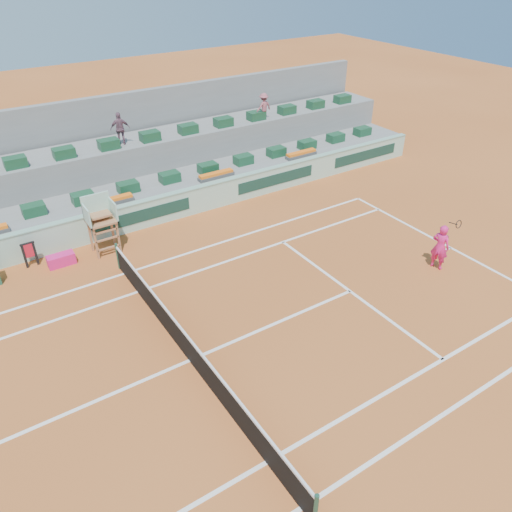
% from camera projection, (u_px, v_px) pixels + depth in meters
% --- Properties ---
extents(ground, '(90.00, 90.00, 0.00)m').
position_uv_depth(ground, '(190.00, 361.00, 14.92)').
color(ground, '#A54F20').
rests_on(ground, ground).
extents(seating_tier_lower, '(36.00, 4.00, 1.20)m').
position_uv_depth(seating_tier_lower, '(80.00, 207.00, 22.17)').
color(seating_tier_lower, gray).
rests_on(seating_tier_lower, ground).
extents(seating_tier_upper, '(36.00, 2.40, 2.60)m').
position_uv_depth(seating_tier_upper, '(67.00, 180.00, 22.93)').
color(seating_tier_upper, gray).
rests_on(seating_tier_upper, ground).
extents(stadium_back_wall, '(36.00, 0.40, 4.40)m').
position_uv_depth(stadium_back_wall, '(54.00, 151.00, 23.58)').
color(stadium_back_wall, gray).
rests_on(stadium_back_wall, ground).
extents(player_bag, '(1.02, 0.45, 0.45)m').
position_uv_depth(player_bag, '(61.00, 260.00, 19.21)').
color(player_bag, '#E81E73').
rests_on(player_bag, ground).
extents(spectator_mid, '(0.94, 0.58, 1.50)m').
position_uv_depth(spectator_mid, '(120.00, 129.00, 22.81)').
color(spectator_mid, '#774F5F').
rests_on(spectator_mid, seating_tier_upper).
extents(spectator_right, '(0.93, 0.59, 1.37)m').
position_uv_depth(spectator_right, '(264.00, 106.00, 26.10)').
color(spectator_right, '#9F4F59').
rests_on(spectator_right, seating_tier_upper).
extents(court_lines, '(23.89, 11.09, 0.01)m').
position_uv_depth(court_lines, '(190.00, 360.00, 14.92)').
color(court_lines, white).
rests_on(court_lines, ground).
extents(tennis_net, '(0.10, 11.97, 1.10)m').
position_uv_depth(tennis_net, '(188.00, 347.00, 14.64)').
color(tennis_net, black).
rests_on(tennis_net, ground).
extents(advertising_hoarding, '(36.00, 0.34, 1.26)m').
position_uv_depth(advertising_hoarding, '(96.00, 226.00, 20.61)').
color(advertising_hoarding, '#A5D0BA').
rests_on(advertising_hoarding, ground).
extents(umpire_chair, '(1.10, 0.90, 2.40)m').
position_uv_depth(umpire_chair, '(100.00, 217.00, 19.40)').
color(umpire_chair, '#9E623C').
rests_on(umpire_chair, ground).
extents(seat_row_lower, '(32.90, 0.60, 0.44)m').
position_uv_depth(seat_row_lower, '(83.00, 198.00, 21.10)').
color(seat_row_lower, '#174529').
rests_on(seat_row_lower, seating_tier_lower).
extents(seat_row_upper, '(32.90, 0.60, 0.44)m').
position_uv_depth(seat_row_upper, '(64.00, 153.00, 21.69)').
color(seat_row_upper, '#174529').
rests_on(seat_row_upper, seating_tier_upper).
extents(flower_planters, '(26.80, 0.36, 0.28)m').
position_uv_depth(flower_planters, '(52.00, 216.00, 19.89)').
color(flower_planters, '#4A4A4A').
rests_on(flower_planters, seating_tier_lower).
extents(towel_rack, '(0.52, 0.09, 1.03)m').
position_uv_depth(towel_rack, '(29.00, 253.00, 18.94)').
color(towel_rack, black).
rests_on(towel_rack, ground).
extents(tennis_player, '(0.61, 0.94, 2.28)m').
position_uv_depth(tennis_player, '(440.00, 247.00, 18.70)').
color(tennis_player, '#E81E73').
rests_on(tennis_player, ground).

